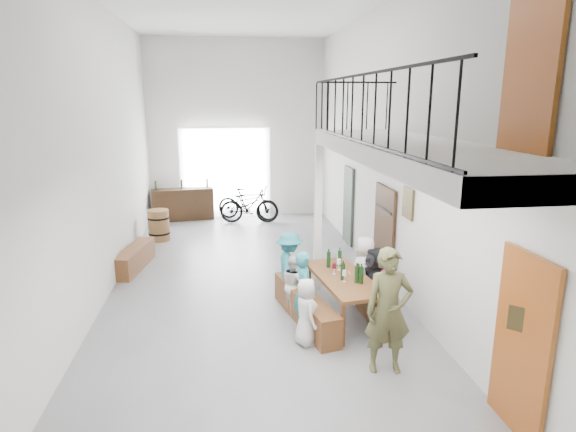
{
  "coord_description": "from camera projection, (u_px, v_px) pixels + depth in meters",
  "views": [
    {
      "loc": [
        -0.51,
        -9.3,
        3.68
      ],
      "look_at": [
        0.71,
        -0.5,
        1.52
      ],
      "focal_mm": 30.0,
      "sensor_mm": 36.0,
      "label": 1
    }
  ],
  "objects": [
    {
      "name": "potted_plant",
      "position": [
        363.0,
        264.0,
        10.39
      ],
      "size": [
        0.48,
        0.46,
        0.42
      ],
      "primitive_type": "imported",
      "rotation": [
        0.0,
        0.0,
        -0.43
      ],
      "color": "#165117",
      "rests_on": "ground"
    },
    {
      "name": "guest_right_a",
      "position": [
        385.0,
        300.0,
        7.71
      ],
      "size": [
        0.32,
        0.65,
        1.07
      ],
      "primitive_type": "imported",
      "rotation": [
        0.0,
        0.0,
        -1.66
      ],
      "color": "red",
      "rests_on": "ground"
    },
    {
      "name": "guest_left_a",
      "position": [
        306.0,
        312.0,
        7.33
      ],
      "size": [
        0.42,
        0.57,
        1.06
      ],
      "primitive_type": "imported",
      "rotation": [
        0.0,
        0.0,
        1.75
      ],
      "color": "silver",
      "rests_on": "ground"
    },
    {
      "name": "balcony",
      "position": [
        408.0,
        154.0,
        6.45
      ],
      "size": [
        1.52,
        5.62,
        4.0
      ],
      "color": "white",
      "rests_on": "ground"
    },
    {
      "name": "room_walls",
      "position": [
        247.0,
        106.0,
        9.05
      ],
      "size": [
        12.0,
        12.0,
        12.0
      ],
      "color": "silver",
      "rests_on": "ground"
    },
    {
      "name": "side_bench",
      "position": [
        134.0,
        258.0,
        10.68
      ],
      "size": [
        0.69,
        1.77,
        0.49
      ],
      "primitive_type": "cube",
      "rotation": [
        0.0,
        0.0,
        -0.18
      ],
      "color": "brown",
      "rests_on": "ground"
    },
    {
      "name": "floor",
      "position": [
        251.0,
        283.0,
        9.89
      ],
      "size": [
        12.0,
        12.0,
        0.0
      ],
      "primitive_type": "plane",
      "color": "slate",
      "rests_on": "ground"
    },
    {
      "name": "bicycle_far",
      "position": [
        249.0,
        206.0,
        14.59
      ],
      "size": [
        1.83,
        0.71,
        1.07
      ],
      "primitive_type": "imported",
      "rotation": [
        0.0,
        0.0,
        1.45
      ],
      "color": "black",
      "rests_on": "ground"
    },
    {
      "name": "right_wall_decor",
      "position": [
        417.0,
        218.0,
        8.05
      ],
      "size": [
        0.07,
        8.28,
        5.07
      ],
      "color": "#984616",
      "rests_on": "ground"
    },
    {
      "name": "bench_wall",
      "position": [
        371.0,
        305.0,
        8.31
      ],
      "size": [
        0.33,
        1.89,
        0.43
      ],
      "primitive_type": "cube",
      "rotation": [
        0.0,
        0.0,
        0.05
      ],
      "color": "brown",
      "rests_on": "ground"
    },
    {
      "name": "gateway_portal",
      "position": [
        225.0,
        173.0,
        15.23
      ],
      "size": [
        2.8,
        0.08,
        2.8
      ],
      "primitive_type": "cube",
      "color": "white",
      "rests_on": "ground"
    },
    {
      "name": "counter_bottles",
      "position": [
        182.0,
        184.0,
        14.87
      ],
      "size": [
        1.61,
        0.28,
        0.28
      ],
      "color": "black",
      "rests_on": "serving_counter"
    },
    {
      "name": "guest_left_c",
      "position": [
        295.0,
        284.0,
        8.4
      ],
      "size": [
        0.5,
        0.59,
        1.06
      ],
      "primitive_type": "imported",
      "rotation": [
        0.0,
        0.0,
        1.79
      ],
      "color": "silver",
      "rests_on": "ground"
    },
    {
      "name": "tableware",
      "position": [
        345.0,
        267.0,
        8.07
      ],
      "size": [
        0.47,
        0.95,
        0.35
      ],
      "color": "black",
      "rests_on": "tasting_table"
    },
    {
      "name": "guest_right_c",
      "position": [
        364.0,
        270.0,
        8.76
      ],
      "size": [
        0.59,
        0.73,
        1.28
      ],
      "primitive_type": "imported",
      "rotation": [
        0.0,
        0.0,
        -1.91
      ],
      "color": "silver",
      "rests_on": "ground"
    },
    {
      "name": "tasting_table",
      "position": [
        343.0,
        281.0,
        8.06
      ],
      "size": [
        1.04,
        2.03,
        0.79
      ],
      "rotation": [
        0.0,
        0.0,
        0.13
      ],
      "color": "brown",
      "rests_on": "ground"
    },
    {
      "name": "guest_left_b",
      "position": [
        304.0,
        291.0,
        7.78
      ],
      "size": [
        0.32,
        0.49,
        1.33
      ],
      "primitive_type": "imported",
      "rotation": [
        0.0,
        0.0,
        1.56
      ],
      "color": "teal",
      "rests_on": "ground"
    },
    {
      "name": "bicycle_near",
      "position": [
        248.0,
        203.0,
        15.01
      ],
      "size": [
        2.08,
        1.41,
        1.04
      ],
      "primitive_type": "imported",
      "rotation": [
        0.0,
        0.0,
        1.17
      ],
      "color": "black",
      "rests_on": "ground"
    },
    {
      "name": "guest_left_d",
      "position": [
        289.0,
        267.0,
        8.85
      ],
      "size": [
        0.51,
        0.87,
        1.34
      ],
      "primitive_type": "imported",
      "rotation": [
        0.0,
        0.0,
        1.56
      ],
      "color": "teal",
      "rests_on": "ground"
    },
    {
      "name": "guest_right_b",
      "position": [
        374.0,
        283.0,
        8.18
      ],
      "size": [
        0.49,
        1.21,
        1.27
      ],
      "primitive_type": "imported",
      "rotation": [
        0.0,
        0.0,
        -1.67
      ],
      "color": "black",
      "rests_on": "ground"
    },
    {
      "name": "serving_counter",
      "position": [
        183.0,
        204.0,
        14.98
      ],
      "size": [
        1.92,
        0.78,
        0.98
      ],
      "primitive_type": "cube",
      "rotation": [
        0.0,
        0.0,
        0.14
      ],
      "color": "#3D2514",
      "rests_on": "ground"
    },
    {
      "name": "bench_inner",
      "position": [
        305.0,
        307.0,
        8.14
      ],
      "size": [
        0.8,
        2.24,
        0.51
      ],
      "primitive_type": "cube",
      "rotation": [
        0.0,
        0.0,
        0.2
      ],
      "color": "brown",
      "rests_on": "ground"
    },
    {
      "name": "host_standing",
      "position": [
        388.0,
        311.0,
        6.53
      ],
      "size": [
        0.68,
        0.49,
        1.77
      ],
      "primitive_type": "imported",
      "rotation": [
        0.0,
        0.0,
        -0.1
      ],
      "color": "#4D4D2B",
      "rests_on": "ground"
    },
    {
      "name": "oak_barrel",
      "position": [
        159.0,
        225.0,
        12.79
      ],
      "size": [
        0.56,
        0.56,
        0.83
      ],
      "color": "brown",
      "rests_on": "ground"
    }
  ]
}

